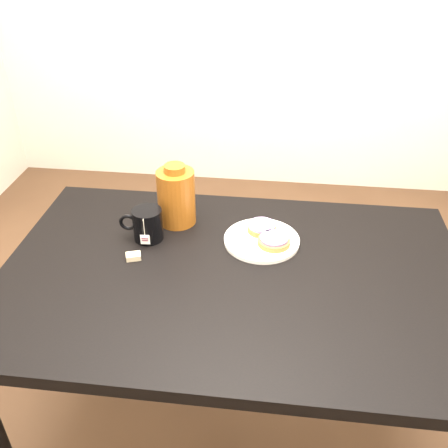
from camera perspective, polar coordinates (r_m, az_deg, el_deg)
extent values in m
plane|color=brown|center=(2.06, 0.74, -22.06)|extent=(4.00, 4.00, 0.00)
cube|color=black|center=(1.51, 0.94, -6.08)|extent=(1.40, 0.90, 0.04)
cylinder|color=black|center=(2.18, -15.03, -5.81)|extent=(0.06, 0.06, 0.71)
cylinder|color=black|center=(2.12, 19.74, -8.29)|extent=(0.06, 0.06, 0.71)
cylinder|color=white|center=(1.63, 4.33, -1.86)|extent=(0.25, 0.25, 0.01)
torus|color=white|center=(1.62, 4.34, -1.67)|extent=(0.24, 0.24, 0.01)
cylinder|color=brown|center=(1.66, 4.34, -0.52)|extent=(0.10, 0.10, 0.02)
cylinder|color=gray|center=(1.65, 4.36, -0.12)|extent=(0.10, 0.10, 0.01)
cylinder|color=brown|center=(1.60, 5.72, -2.02)|extent=(0.13, 0.13, 0.02)
cylinder|color=gray|center=(1.59, 5.75, -1.62)|extent=(0.11, 0.11, 0.01)
cylinder|color=black|center=(1.63, -8.70, -0.04)|extent=(0.10, 0.10, 0.11)
cylinder|color=black|center=(1.61, -8.84, 1.32)|extent=(0.08, 0.08, 0.00)
torus|color=black|center=(1.65, -10.91, 0.19)|extent=(0.06, 0.02, 0.06)
cylinder|color=beige|center=(1.58, -9.14, -0.35)|extent=(0.00, 0.00, 0.06)
cube|color=white|center=(1.60, -8.99, -1.73)|extent=(0.03, 0.00, 0.03)
cube|color=#C6B793|center=(1.57, -10.31, -3.66)|extent=(0.05, 0.04, 0.02)
cylinder|color=#5F2D0C|center=(1.69, -5.47, 3.06)|extent=(0.17, 0.17, 0.19)
cylinder|color=#5F2D0C|center=(1.64, -5.66, 6.31)|extent=(0.07, 0.07, 0.02)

